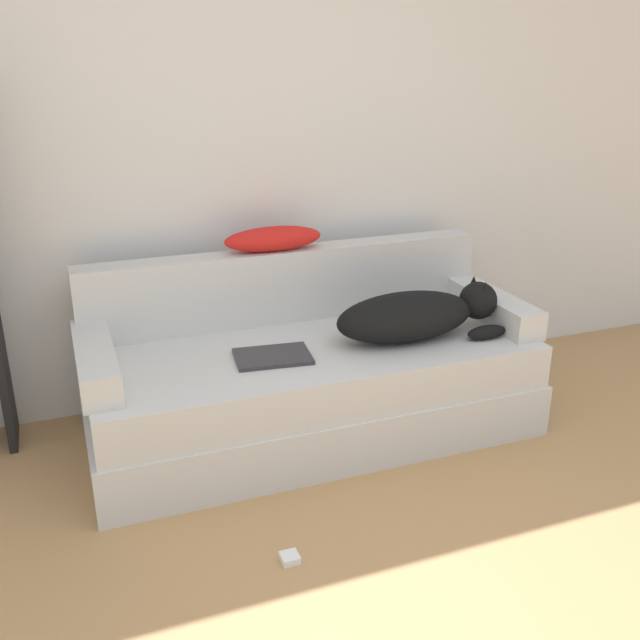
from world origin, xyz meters
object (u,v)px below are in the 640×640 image
dog (416,315)px  throw_pillow (273,239)px  power_adapter (290,558)px  laptop (273,356)px  couch (313,389)px

dog → throw_pillow: 0.76m
dog → power_adapter: (-0.86, -0.73, -0.54)m
laptop → power_adapter: 0.88m
dog → laptop: (-0.68, 0.01, -0.11)m
throw_pillow → laptop: bearing=-108.9°
laptop → power_adapter: (-0.18, -0.75, -0.44)m
laptop → power_adapter: bearing=-96.9°
couch → throw_pillow: 0.73m
couch → throw_pillow: (-0.06, 0.36, 0.63)m
power_adapter → laptop: bearing=76.4°
dog → laptop: size_ratio=2.32×
throw_pillow → power_adapter: 1.49m
power_adapter → couch: bearing=64.6°
laptop → throw_pillow: (0.15, 0.44, 0.40)m
couch → power_adapter: 0.94m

